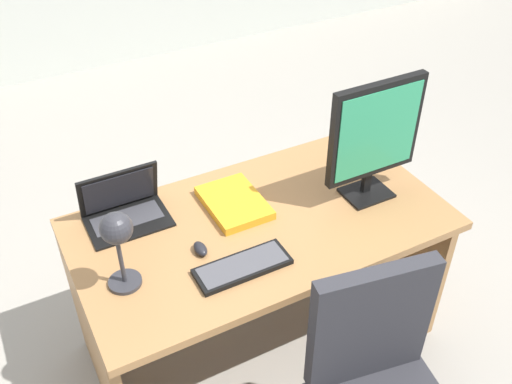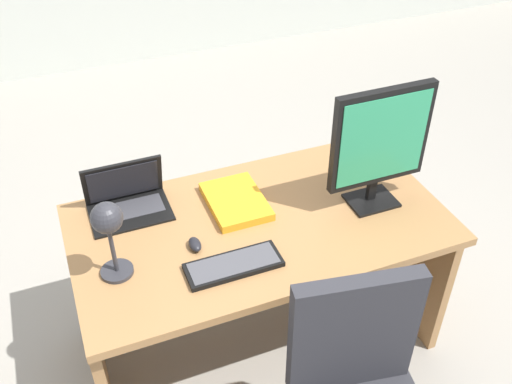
{
  "view_description": "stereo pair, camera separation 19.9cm",
  "coord_description": "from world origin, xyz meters",
  "px_view_note": "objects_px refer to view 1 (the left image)",
  "views": [
    {
      "loc": [
        -0.85,
        -1.57,
        2.26
      ],
      "look_at": [
        0.0,
        0.04,
        0.86
      ],
      "focal_mm": 40.54,
      "sensor_mm": 36.0,
      "label": 1
    },
    {
      "loc": [
        -0.67,
        -1.65,
        2.26
      ],
      "look_at": [
        0.0,
        0.04,
        0.86
      ],
      "focal_mm": 40.54,
      "sensor_mm": 36.0,
      "label": 2
    }
  ],
  "objects_px": {
    "desk_lamp": "(118,237)",
    "desk": "(255,253)",
    "mouse": "(200,249)",
    "monitor": "(375,134)",
    "book": "(234,203)",
    "keyboard": "(243,266)",
    "laptop": "(123,203)"
  },
  "relations": [
    {
      "from": "monitor",
      "to": "book",
      "type": "xyz_separation_m",
      "value": [
        -0.54,
        0.19,
        -0.28
      ]
    },
    {
      "from": "desk",
      "to": "mouse",
      "type": "bearing_deg",
      "value": -160.51
    },
    {
      "from": "desk_lamp",
      "to": "book",
      "type": "relative_size",
      "value": 1.08
    },
    {
      "from": "laptop",
      "to": "book",
      "type": "distance_m",
      "value": 0.45
    },
    {
      "from": "desk",
      "to": "book",
      "type": "height_order",
      "value": "book"
    },
    {
      "from": "monitor",
      "to": "laptop",
      "type": "xyz_separation_m",
      "value": [
        -0.96,
        0.35,
        -0.24
      ]
    },
    {
      "from": "mouse",
      "to": "desk_lamp",
      "type": "xyz_separation_m",
      "value": [
        -0.3,
        -0.05,
        0.22
      ]
    },
    {
      "from": "desk_lamp",
      "to": "book",
      "type": "bearing_deg",
      "value": 23.8
    },
    {
      "from": "desk_lamp",
      "to": "mouse",
      "type": "bearing_deg",
      "value": 8.73
    },
    {
      "from": "desk",
      "to": "monitor",
      "type": "relative_size",
      "value": 2.86
    },
    {
      "from": "monitor",
      "to": "book",
      "type": "relative_size",
      "value": 1.68
    },
    {
      "from": "desk_lamp",
      "to": "book",
      "type": "height_order",
      "value": "desk_lamp"
    },
    {
      "from": "desk",
      "to": "laptop",
      "type": "xyz_separation_m",
      "value": [
        -0.48,
        0.24,
        0.28
      ]
    },
    {
      "from": "desk",
      "to": "book",
      "type": "bearing_deg",
      "value": 120.88
    },
    {
      "from": "monitor",
      "to": "desk_lamp",
      "type": "xyz_separation_m",
      "value": [
        -1.08,
        -0.04,
        -0.06
      ]
    },
    {
      "from": "book",
      "to": "mouse",
      "type": "bearing_deg",
      "value": -141.02
    },
    {
      "from": "laptop",
      "to": "book",
      "type": "relative_size",
      "value": 1.03
    },
    {
      "from": "monitor",
      "to": "mouse",
      "type": "height_order",
      "value": "monitor"
    },
    {
      "from": "laptop",
      "to": "desk_lamp",
      "type": "bearing_deg",
      "value": -106.51
    },
    {
      "from": "laptop",
      "to": "mouse",
      "type": "xyz_separation_m",
      "value": [
        0.19,
        -0.34,
        -0.05
      ]
    },
    {
      "from": "desk",
      "to": "monitor",
      "type": "xyz_separation_m",
      "value": [
        0.49,
        -0.1,
        0.52
      ]
    },
    {
      "from": "laptop",
      "to": "keyboard",
      "type": "height_order",
      "value": "laptop"
    },
    {
      "from": "keyboard",
      "to": "desk_lamp",
      "type": "bearing_deg",
      "value": 165.39
    },
    {
      "from": "laptop",
      "to": "desk_lamp",
      "type": "xyz_separation_m",
      "value": [
        -0.12,
        -0.39,
        0.18
      ]
    },
    {
      "from": "monitor",
      "to": "laptop",
      "type": "relative_size",
      "value": 1.62
    },
    {
      "from": "desk",
      "to": "monitor",
      "type": "height_order",
      "value": "monitor"
    },
    {
      "from": "monitor",
      "to": "mouse",
      "type": "relative_size",
      "value": 6.51
    },
    {
      "from": "desk_lamp",
      "to": "desk",
      "type": "bearing_deg",
      "value": 14.12
    },
    {
      "from": "book",
      "to": "desk",
      "type": "bearing_deg",
      "value": -59.12
    },
    {
      "from": "monitor",
      "to": "keyboard",
      "type": "distance_m",
      "value": 0.75
    },
    {
      "from": "keyboard",
      "to": "desk",
      "type": "bearing_deg",
      "value": 53.65
    },
    {
      "from": "mouse",
      "to": "book",
      "type": "bearing_deg",
      "value": 38.98
    }
  ]
}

